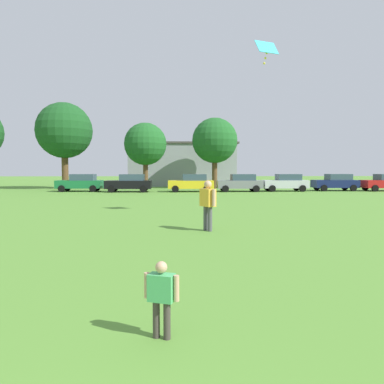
{
  "coord_description": "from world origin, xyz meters",
  "views": [
    {
      "loc": [
        1.03,
        -0.17,
        2.16
      ],
      "look_at": [
        1.46,
        10.28,
        1.49
      ],
      "focal_mm": 33.55,
      "sensor_mm": 36.0,
      "label": 1
    }
  ],
  "objects_px": {
    "kite": "(266,49)",
    "parked_car_green_0": "(81,183)",
    "parked_car_black_1": "(129,183)",
    "parked_car_gray_3": "(240,183)",
    "parked_car_navy_5": "(336,182)",
    "tree_left": "(64,131)",
    "parked_car_silver_4": "(286,182)",
    "parked_car_yellow_2": "(192,183)",
    "child_kite_flyer": "(161,293)",
    "adult_bystander": "(208,201)",
    "tree_far_right": "(215,141)",
    "tree_right": "(145,144)"
  },
  "relations": [
    {
      "from": "parked_car_green_0",
      "to": "tree_left",
      "type": "height_order",
      "value": "tree_left"
    },
    {
      "from": "parked_car_navy_5",
      "to": "tree_right",
      "type": "bearing_deg",
      "value": -13.06
    },
    {
      "from": "parked_car_navy_5",
      "to": "tree_left",
      "type": "relative_size",
      "value": 0.46
    },
    {
      "from": "tree_far_right",
      "to": "child_kite_flyer",
      "type": "bearing_deg",
      "value": -97.03
    },
    {
      "from": "parked_car_green_0",
      "to": "parked_car_silver_4",
      "type": "bearing_deg",
      "value": 178.52
    },
    {
      "from": "child_kite_flyer",
      "to": "parked_car_green_0",
      "type": "relative_size",
      "value": 0.23
    },
    {
      "from": "parked_car_yellow_2",
      "to": "parked_car_gray_3",
      "type": "height_order",
      "value": "same"
    },
    {
      "from": "parked_car_black_1",
      "to": "parked_car_navy_5",
      "type": "bearing_deg",
      "value": -177.16
    },
    {
      "from": "parked_car_black_1",
      "to": "tree_right",
      "type": "distance_m",
      "value": 6.88
    },
    {
      "from": "parked_car_green_0",
      "to": "parked_car_navy_5",
      "type": "relative_size",
      "value": 1.0
    },
    {
      "from": "kite",
      "to": "tree_right",
      "type": "xyz_separation_m",
      "value": [
        -7.38,
        23.8,
        -2.5
      ]
    },
    {
      "from": "parked_car_green_0",
      "to": "adult_bystander",
      "type": "bearing_deg",
      "value": 114.69
    },
    {
      "from": "kite",
      "to": "parked_car_green_0",
      "type": "bearing_deg",
      "value": 124.49
    },
    {
      "from": "tree_far_right",
      "to": "parked_car_navy_5",
      "type": "bearing_deg",
      "value": -23.84
    },
    {
      "from": "tree_far_right",
      "to": "parked_car_gray_3",
      "type": "bearing_deg",
      "value": -72.65
    },
    {
      "from": "kite",
      "to": "parked_car_navy_5",
      "type": "xyz_separation_m",
      "value": [
        11.92,
        19.33,
        -6.52
      ]
    },
    {
      "from": "tree_far_right",
      "to": "parked_car_green_0",
      "type": "bearing_deg",
      "value": -159.21
    },
    {
      "from": "tree_far_right",
      "to": "parked_car_silver_4",
      "type": "bearing_deg",
      "value": -41.63
    },
    {
      "from": "parked_car_green_0",
      "to": "tree_far_right",
      "type": "height_order",
      "value": "tree_far_right"
    },
    {
      "from": "parked_car_black_1",
      "to": "tree_far_right",
      "type": "relative_size",
      "value": 0.54
    },
    {
      "from": "tree_far_right",
      "to": "parked_car_black_1",
      "type": "bearing_deg",
      "value": -144.91
    },
    {
      "from": "parked_car_gray_3",
      "to": "parked_car_yellow_2",
      "type": "bearing_deg",
      "value": 2.05
    },
    {
      "from": "child_kite_flyer",
      "to": "tree_right",
      "type": "xyz_separation_m",
      "value": [
        -3.28,
        35.14,
        4.28
      ]
    },
    {
      "from": "parked_car_yellow_2",
      "to": "parked_car_gray_3",
      "type": "bearing_deg",
      "value": -177.95
    },
    {
      "from": "parked_car_yellow_2",
      "to": "parked_car_silver_4",
      "type": "bearing_deg",
      "value": -177.24
    },
    {
      "from": "tree_right",
      "to": "parked_car_silver_4",
      "type": "bearing_deg",
      "value": -19.62
    },
    {
      "from": "kite",
      "to": "parked_car_silver_4",
      "type": "height_order",
      "value": "kite"
    },
    {
      "from": "adult_bystander",
      "to": "tree_left",
      "type": "distance_m",
      "value": 30.68
    },
    {
      "from": "adult_bystander",
      "to": "tree_right",
      "type": "xyz_separation_m",
      "value": [
        -4.55,
        27.18,
        3.83
      ]
    },
    {
      "from": "parked_car_silver_4",
      "to": "parked_car_yellow_2",
      "type": "bearing_deg",
      "value": 2.76
    },
    {
      "from": "child_kite_flyer",
      "to": "parked_car_green_0",
      "type": "bearing_deg",
      "value": 126.18
    },
    {
      "from": "parked_car_silver_4",
      "to": "tree_left",
      "type": "distance_m",
      "value": 23.96
    },
    {
      "from": "kite",
      "to": "parked_car_silver_4",
      "type": "xyz_separation_m",
      "value": [
        6.69,
        18.79,
        -6.52
      ]
    },
    {
      "from": "tree_far_right",
      "to": "kite",
      "type": "bearing_deg",
      "value": -90.74
    },
    {
      "from": "parked_car_green_0",
      "to": "parked_car_black_1",
      "type": "height_order",
      "value": "same"
    },
    {
      "from": "kite",
      "to": "tree_right",
      "type": "height_order",
      "value": "kite"
    },
    {
      "from": "parked_car_navy_5",
      "to": "parked_car_black_1",
      "type": "bearing_deg",
      "value": 2.84
    },
    {
      "from": "adult_bystander",
      "to": "parked_car_silver_4",
      "type": "xyz_separation_m",
      "value": [
        9.53,
        22.17,
        -0.19
      ]
    },
    {
      "from": "kite",
      "to": "tree_far_right",
      "type": "distance_m",
      "value": 24.54
    },
    {
      "from": "child_kite_flyer",
      "to": "kite",
      "type": "xyz_separation_m",
      "value": [
        4.1,
        11.34,
        6.79
      ]
    },
    {
      "from": "adult_bystander",
      "to": "parked_car_green_0",
      "type": "bearing_deg",
      "value": -4.65
    },
    {
      "from": "parked_car_black_1",
      "to": "parked_car_gray_3",
      "type": "distance_m",
      "value": 10.6
    },
    {
      "from": "kite",
      "to": "parked_car_green_0",
      "type": "relative_size",
      "value": 0.25
    },
    {
      "from": "kite",
      "to": "parked_car_navy_5",
      "type": "bearing_deg",
      "value": 58.34
    },
    {
      "from": "parked_car_green_0",
      "to": "tree_left",
      "type": "distance_m",
      "value": 7.6
    },
    {
      "from": "parked_car_green_0",
      "to": "parked_car_navy_5",
      "type": "distance_m",
      "value": 25.18
    },
    {
      "from": "child_kite_flyer",
      "to": "parked_car_yellow_2",
      "type": "relative_size",
      "value": 0.23
    },
    {
      "from": "parked_car_yellow_2",
      "to": "parked_car_silver_4",
      "type": "relative_size",
      "value": 1.0
    },
    {
      "from": "tree_left",
      "to": "parked_car_green_0",
      "type": "bearing_deg",
      "value": -57.64
    },
    {
      "from": "tree_left",
      "to": "tree_far_right",
      "type": "bearing_deg",
      "value": 2.36
    }
  ]
}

